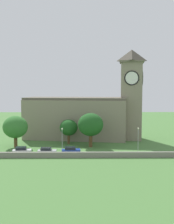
{
  "coord_description": "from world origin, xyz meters",
  "views": [
    {
      "loc": [
        -1.07,
        -65.49,
        15.73
      ],
      "look_at": [
        -0.24,
        7.83,
        9.38
      ],
      "focal_mm": 43.93,
      "sensor_mm": 36.0,
      "label": 1
    }
  ],
  "objects": [
    {
      "name": "quay_barrier",
      "position": [
        0.0,
        -4.26,
        0.64
      ],
      "size": [
        43.55,
        0.7,
        1.28
      ],
      "primitive_type": "cube",
      "color": "gray",
      "rests_on": "ground"
    },
    {
      "name": "tree_riverside_east",
      "position": [
        0.71,
        7.07,
        6.01
      ],
      "size": [
        6.83,
        6.83,
        9.13
      ],
      "color": "brown",
      "rests_on": "ground"
    },
    {
      "name": "streetlamp_central",
      "position": [
        12.39,
        1.43,
        4.13
      ],
      "size": [
        0.44,
        0.44,
        6.05
      ],
      "color": "#9EA0A5",
      "rests_on": "ground"
    },
    {
      "name": "streetlamp_west_mid",
      "position": [
        -6.49,
        1.71,
        4.07
      ],
      "size": [
        0.44,
        0.44,
        5.95
      ],
      "color": "#9EA0A5",
      "rests_on": "ground"
    },
    {
      "name": "church",
      "position": [
        -0.52,
        20.22,
        7.78
      ],
      "size": [
        37.5,
        17.13,
        27.38
      ],
      "color": "gray",
      "rests_on": "ground"
    },
    {
      "name": "car_blue",
      "position": [
        -4.26,
        -0.63,
        0.85
      ],
      "size": [
        4.6,
        2.65,
        1.69
      ],
      "color": "#233D9E",
      "rests_on": "ground"
    },
    {
      "name": "ground_plane",
      "position": [
        0.0,
        15.0,
        0.0
      ],
      "size": [
        200.0,
        200.0,
        0.0
      ],
      "primitive_type": "plane",
      "color": "#477538"
    },
    {
      "name": "tree_churchyard",
      "position": [
        -19.37,
        7.01,
        5.43
      ],
      "size": [
        6.6,
        6.6,
        8.44
      ],
      "color": "brown",
      "rests_on": "ground"
    },
    {
      "name": "car_silver",
      "position": [
        -9.92,
        -1.39,
        0.85
      ],
      "size": [
        4.44,
        2.12,
        1.68
      ],
      "color": "silver",
      "rests_on": "ground"
    },
    {
      "name": "tree_riverside_west",
      "position": [
        -5.41,
        11.42,
        4.61
      ],
      "size": [
        5.07,
        5.07,
        6.94
      ],
      "color": "brown",
      "rests_on": "ground"
    },
    {
      "name": "car_white",
      "position": [
        -15.84,
        -1.41,
        0.95
      ],
      "size": [
        4.56,
        2.69,
        1.89
      ],
      "color": "silver",
      "rests_on": "ground"
    }
  ]
}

